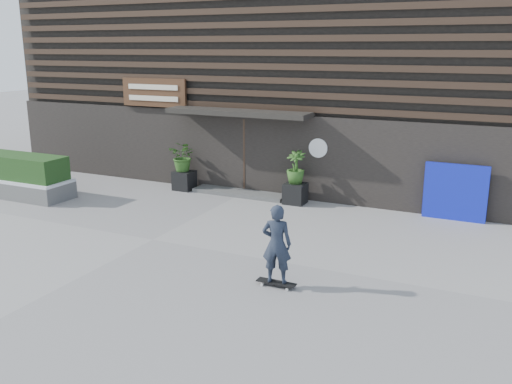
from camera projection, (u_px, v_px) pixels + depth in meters
The scene contains 12 objects.
ground at pixel (153, 240), 13.18m from camera, with size 80.00×80.00×0.00m, color gray.
entrance_step at pixel (240, 193), 17.19m from camera, with size 3.00×0.80×0.12m, color #4A4A47.
planter_pot_left at pixel (184, 180), 17.74m from camera, with size 0.60×0.60×0.60m, color black.
bamboo_left at pixel (184, 156), 17.54m from camera, with size 0.86×0.75×0.96m, color #2D591E.
planter_pot_right at pixel (295, 193), 16.17m from camera, with size 0.60×0.60×0.60m, color black.
bamboo_right at pixel (296, 167), 15.97m from camera, with size 0.54×0.54×0.96m, color #2D591E.
raised_bed at pixel (19, 188), 17.03m from camera, with size 3.50×1.20×0.50m, color #535350.
snow_layer at pixel (18, 178), 16.96m from camera, with size 3.50×1.20×0.08m, color silver.
hedge at pixel (17, 166), 16.86m from camera, with size 3.30×1.00×0.70m, color #1A3A15.
blue_tarp at pixel (455, 192), 14.52m from camera, with size 1.60×0.12×1.50m, color #0D16B1.
building at pixel (304, 59), 20.88m from camera, with size 18.00×11.00×8.00m.
skateboarder at pixel (277, 244), 10.39m from camera, with size 0.78×0.48×1.63m.
Camera 1 is at (7.54, -10.22, 4.44)m, focal length 39.00 mm.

